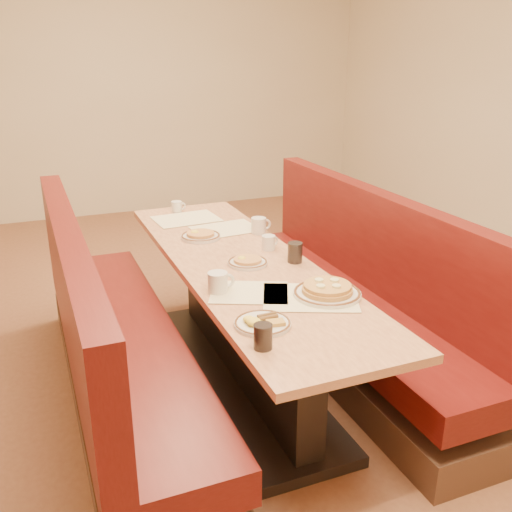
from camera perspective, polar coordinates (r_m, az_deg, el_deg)
name	(u,v)px	position (r m, az deg, el deg)	size (l,w,h in m)	color
ground	(242,379)	(3.46, -1.39, -12.18)	(8.00, 8.00, 0.00)	#9E6647
room_envelope	(239,29)	(2.93, -1.72, 21.70)	(6.04, 8.04, 2.82)	beige
diner_table	(242,322)	(3.28, -1.44, -6.63)	(0.70, 2.50, 0.75)	black
booth_left	(112,348)	(3.13, -14.21, -8.92)	(0.55, 2.50, 1.05)	#4C3326
booth_right	(352,304)	(3.58, 9.61, -4.74)	(0.55, 2.50, 1.05)	#4C3326
placemat_near_left	(249,292)	(2.72, -0.66, -3.64)	(0.36, 0.27, 0.00)	beige
placemat_near_right	(310,297)	(2.68, 5.41, -4.12)	(0.43, 0.33, 0.00)	beige
placemat_far_left	(186,219)	(3.93, -6.98, 3.72)	(0.42, 0.32, 0.00)	beige
placemat_far_right	(226,229)	(3.68, -3.05, 2.73)	(0.41, 0.30, 0.00)	beige
pancake_plate	(327,291)	(2.70, 7.13, -3.52)	(0.32, 0.32, 0.07)	silver
eggs_plate	(262,323)	(2.40, 0.61, -6.69)	(0.24, 0.24, 0.05)	silver
extra_plate_mid	(247,262)	(3.07, -0.86, -0.57)	(0.22, 0.22, 0.04)	silver
extra_plate_far	(200,236)	(3.51, -5.58, 2.05)	(0.24, 0.24, 0.05)	silver
coffee_mug_a	(269,242)	(3.29, 1.30, 1.39)	(0.11, 0.08, 0.08)	silver
coffee_mug_b	(219,282)	(2.71, -3.77, -2.63)	(0.14, 0.10, 0.10)	silver
coffee_mug_c	(259,225)	(3.59, 0.32, 3.10)	(0.13, 0.09, 0.10)	silver
coffee_mug_d	(177,207)	(4.10, -7.89, 4.92)	(0.10, 0.07, 0.08)	silver
soda_tumbler_near	(263,337)	(2.22, 0.71, -8.06)	(0.07, 0.07, 0.10)	black
soda_tumbler_mid	(295,252)	(3.10, 3.93, 0.35)	(0.08, 0.08, 0.11)	black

